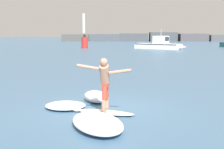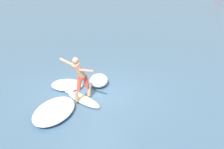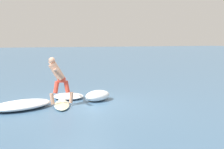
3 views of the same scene
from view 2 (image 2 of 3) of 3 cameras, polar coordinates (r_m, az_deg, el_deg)
The scene contains 6 objects.
ground_plane at distance 11.93m, azimuth -3.58°, elevation -3.57°, with size 200.00×200.00×0.00m, color #44698B.
surfboard at distance 11.42m, azimuth -5.39°, elevation -4.51°, with size 2.01×1.05×0.23m.
surfer at distance 10.91m, azimuth -5.92°, elevation 0.05°, with size 1.60×0.88×1.64m.
wave_foam_at_tail at distance 12.66m, azimuth -2.44°, elevation -1.08°, with size 1.27×1.41×0.40m.
wave_foam_at_nose at distance 10.53m, azimuth -10.53°, elevation -6.52°, with size 1.92×2.47×0.28m.
wave_foam_beside at distance 12.63m, azimuth -8.20°, elevation -1.87°, with size 1.41×1.30×0.18m.
Camera 2 is at (6.55, -8.68, 4.89)m, focal length 50.00 mm.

